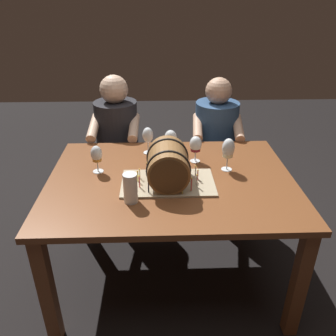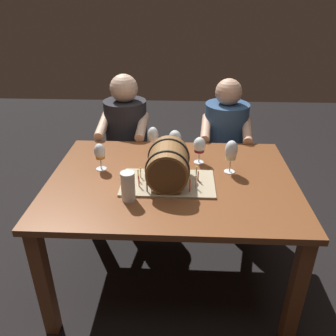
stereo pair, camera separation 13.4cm
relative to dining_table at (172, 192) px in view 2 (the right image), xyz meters
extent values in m
plane|color=black|center=(0.00, 0.00, -0.65)|extent=(8.00, 8.00, 0.00)
cube|color=brown|center=(0.00, 0.00, 0.08)|extent=(1.41, 1.04, 0.03)
cube|color=brown|center=(-0.65, -0.46, -0.29)|extent=(0.07, 0.07, 0.71)
cube|color=brown|center=(0.65, -0.46, -0.29)|extent=(0.07, 0.07, 0.71)
cube|color=brown|center=(-0.65, 0.46, -0.29)|extent=(0.07, 0.07, 0.71)
cube|color=brown|center=(0.65, 0.46, -0.29)|extent=(0.07, 0.07, 0.71)
cube|color=tan|center=(-0.02, -0.07, 0.10)|extent=(0.52, 0.30, 0.01)
cylinder|color=brown|center=(-0.02, -0.07, 0.22)|extent=(0.22, 0.28, 0.22)
cylinder|color=#4F371E|center=(-0.02, -0.21, 0.22)|extent=(0.20, 0.00, 0.20)
cylinder|color=#4F371E|center=(-0.02, 0.08, 0.22)|extent=(0.20, 0.00, 0.20)
torus|color=black|center=(-0.02, -0.14, 0.22)|extent=(0.24, 0.01, 0.24)
torus|color=black|center=(-0.02, 0.01, 0.22)|extent=(0.24, 0.01, 0.24)
cylinder|color=#D64C47|center=(0.15, -0.05, 0.14)|extent=(0.01, 0.01, 0.05)
sphere|color=#F9C64C|center=(0.15, -0.05, 0.17)|extent=(0.01, 0.01, 0.01)
cylinder|color=silver|center=(0.14, -0.02, 0.14)|extent=(0.01, 0.01, 0.07)
sphere|color=#F9C64C|center=(0.14, -0.02, 0.18)|extent=(0.01, 0.01, 0.01)
cylinder|color=#EAD666|center=(0.09, 0.04, 0.14)|extent=(0.01, 0.01, 0.07)
sphere|color=#F9C64C|center=(0.09, 0.04, 0.18)|extent=(0.01, 0.01, 0.01)
cylinder|color=#EAD666|center=(0.04, 0.06, 0.14)|extent=(0.01, 0.01, 0.06)
sphere|color=#F9C64C|center=(0.04, 0.06, 0.17)|extent=(0.01, 0.01, 0.01)
cylinder|color=silver|center=(-0.03, 0.07, 0.14)|extent=(0.01, 0.01, 0.06)
sphere|color=#F9C64C|center=(-0.03, 0.07, 0.18)|extent=(0.01, 0.01, 0.01)
cylinder|color=black|center=(-0.09, 0.06, 0.14)|extent=(0.01, 0.01, 0.07)
sphere|color=#F9C64C|center=(-0.09, 0.06, 0.18)|extent=(0.01, 0.01, 0.01)
cylinder|color=black|center=(-0.14, 0.03, 0.14)|extent=(0.01, 0.01, 0.07)
sphere|color=#F9C64C|center=(-0.14, 0.03, 0.18)|extent=(0.01, 0.01, 0.01)
cylinder|color=silver|center=(-0.18, -0.02, 0.13)|extent=(0.01, 0.01, 0.05)
sphere|color=#F9C64C|center=(-0.18, -0.02, 0.17)|extent=(0.01, 0.01, 0.01)
cylinder|color=#EAD666|center=(-0.19, -0.05, 0.14)|extent=(0.01, 0.01, 0.06)
sphere|color=#F9C64C|center=(-0.19, -0.05, 0.17)|extent=(0.01, 0.01, 0.01)
cylinder|color=#D64C47|center=(-0.18, -0.12, 0.14)|extent=(0.01, 0.01, 0.06)
sphere|color=#F9C64C|center=(-0.18, -0.12, 0.18)|extent=(0.01, 0.01, 0.01)
cylinder|color=black|center=(-0.13, -0.17, 0.14)|extent=(0.01, 0.01, 0.06)
sphere|color=#F9C64C|center=(-0.13, -0.17, 0.18)|extent=(0.01, 0.01, 0.01)
cylinder|color=silver|center=(-0.10, -0.19, 0.14)|extent=(0.01, 0.01, 0.06)
sphere|color=#F9C64C|center=(-0.10, -0.19, 0.17)|extent=(0.01, 0.01, 0.01)
cylinder|color=black|center=(-0.01, -0.20, 0.14)|extent=(0.01, 0.01, 0.06)
sphere|color=#F9C64C|center=(-0.01, -0.20, 0.17)|extent=(0.01, 0.01, 0.01)
cylinder|color=#EAD666|center=(0.05, -0.19, 0.14)|extent=(0.01, 0.01, 0.06)
sphere|color=#F9C64C|center=(0.05, -0.19, 0.18)|extent=(0.01, 0.01, 0.01)
cylinder|color=#D64C47|center=(0.10, -0.16, 0.14)|extent=(0.01, 0.01, 0.07)
sphere|color=#F9C64C|center=(0.10, -0.16, 0.18)|extent=(0.01, 0.01, 0.01)
cylinder|color=silver|center=(0.13, -0.12, 0.14)|extent=(0.01, 0.01, 0.07)
sphere|color=#F9C64C|center=(0.13, -0.12, 0.18)|extent=(0.01, 0.01, 0.01)
cylinder|color=white|center=(0.16, 0.21, 0.10)|extent=(0.06, 0.06, 0.00)
cylinder|color=white|center=(0.16, 0.21, 0.13)|extent=(0.01, 0.01, 0.07)
ellipsoid|color=white|center=(0.16, 0.21, 0.22)|extent=(0.08, 0.08, 0.10)
cylinder|color=maroon|center=(0.16, 0.21, 0.19)|extent=(0.06, 0.06, 0.04)
cylinder|color=white|center=(-0.43, 0.09, 0.10)|extent=(0.06, 0.06, 0.00)
cylinder|color=white|center=(-0.43, 0.09, 0.13)|extent=(0.01, 0.01, 0.07)
ellipsoid|color=white|center=(-0.43, 0.09, 0.21)|extent=(0.07, 0.07, 0.10)
cylinder|color=#C6842D|center=(-0.43, 0.09, 0.19)|extent=(0.05, 0.05, 0.03)
cylinder|color=white|center=(0.01, 0.27, 0.10)|extent=(0.06, 0.06, 0.00)
cylinder|color=white|center=(0.01, 0.27, 0.14)|extent=(0.01, 0.01, 0.09)
ellipsoid|color=white|center=(0.01, 0.27, 0.24)|extent=(0.08, 0.08, 0.10)
cylinder|color=pink|center=(0.01, 0.27, 0.20)|extent=(0.06, 0.06, 0.02)
cylinder|color=white|center=(0.34, 0.09, 0.10)|extent=(0.06, 0.06, 0.00)
cylinder|color=white|center=(0.34, 0.09, 0.14)|extent=(0.01, 0.01, 0.08)
ellipsoid|color=white|center=(0.34, 0.09, 0.24)|extent=(0.07, 0.07, 0.12)
cylinder|color=beige|center=(0.34, 0.09, 0.21)|extent=(0.06, 0.06, 0.05)
cylinder|color=white|center=(-0.14, 0.34, 0.10)|extent=(0.06, 0.06, 0.00)
cylinder|color=white|center=(-0.14, 0.34, 0.14)|extent=(0.01, 0.01, 0.07)
ellipsoid|color=white|center=(-0.14, 0.34, 0.22)|extent=(0.07, 0.07, 0.10)
cylinder|color=white|center=(-0.21, -0.24, 0.18)|extent=(0.07, 0.07, 0.16)
cylinder|color=#C6842D|center=(-0.21, -0.24, 0.15)|extent=(0.07, 0.07, 0.10)
cylinder|color=white|center=(-0.21, -0.24, 0.20)|extent=(0.07, 0.07, 0.01)
cube|color=black|center=(-0.39, 0.80, -0.42)|extent=(0.34, 0.32, 0.45)
cylinder|color=#232328|center=(-0.39, 0.80, 0.06)|extent=(0.34, 0.34, 0.51)
sphere|color=beige|center=(-0.39, 0.80, 0.41)|extent=(0.21, 0.21, 0.21)
cylinder|color=beige|center=(-0.25, 0.66, 0.16)|extent=(0.08, 0.31, 0.14)
cylinder|color=beige|center=(-0.54, 0.67, 0.16)|extent=(0.08, 0.31, 0.14)
cube|color=#1B2D46|center=(0.39, 0.80, -0.42)|extent=(0.34, 0.32, 0.45)
cylinder|color=#2D4C75|center=(0.39, 0.80, 0.05)|extent=(0.36, 0.36, 0.49)
sphere|color=tan|center=(0.39, 0.80, 0.39)|extent=(0.20, 0.20, 0.20)
cylinder|color=tan|center=(0.53, 0.65, 0.15)|extent=(0.10, 0.31, 0.14)
cylinder|color=tan|center=(0.23, 0.68, 0.15)|extent=(0.10, 0.31, 0.14)
camera|label=1|loc=(-0.08, -1.72, 1.07)|focal=36.67mm
camera|label=2|loc=(0.06, -1.72, 1.07)|focal=36.67mm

